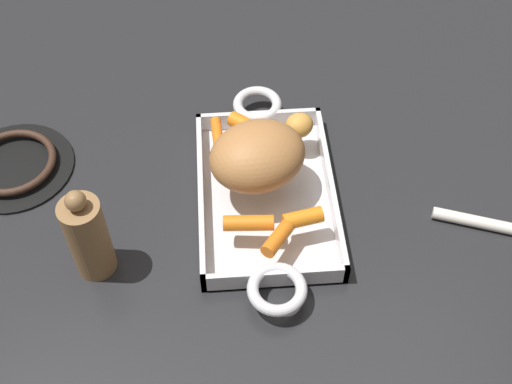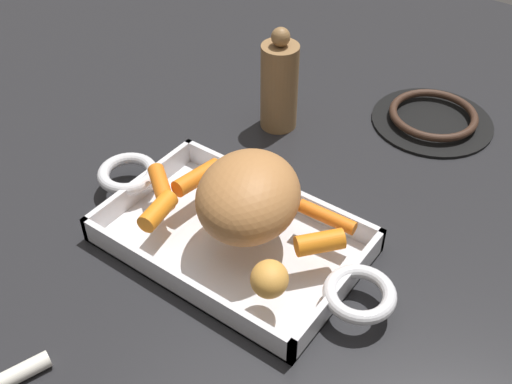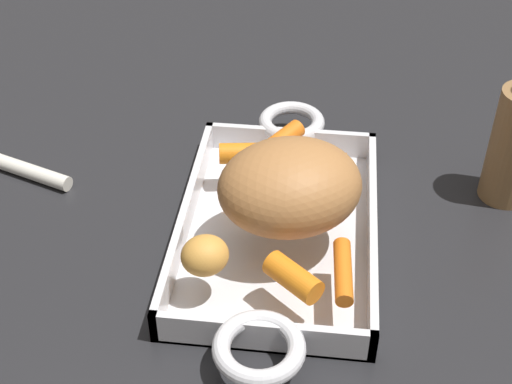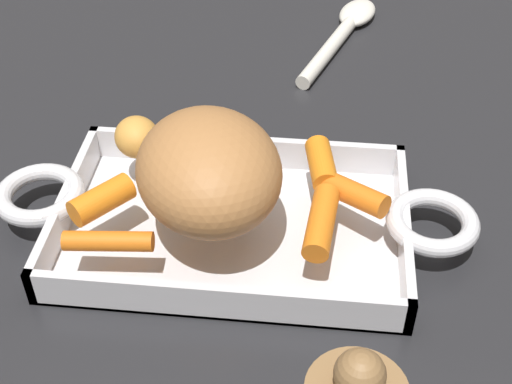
% 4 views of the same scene
% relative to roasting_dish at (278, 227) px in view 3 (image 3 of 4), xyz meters
% --- Properties ---
extents(ground_plane, '(1.67, 1.67, 0.00)m').
position_rel_roasting_dish_xyz_m(ground_plane, '(0.00, 0.00, -0.01)').
color(ground_plane, '#232326').
extents(roasting_dish, '(0.41, 0.19, 0.04)m').
position_rel_roasting_dish_xyz_m(roasting_dish, '(0.00, 0.00, 0.00)').
color(roasting_dish, silver).
rests_on(roasting_dish, ground_plane).
extents(pork_roast, '(0.15, 0.17, 0.08)m').
position_rel_roasting_dish_xyz_m(pork_roast, '(0.02, 0.01, 0.06)').
color(pork_roast, '#B07440').
rests_on(pork_roast, roasting_dish).
extents(baby_carrot_northwest, '(0.07, 0.02, 0.02)m').
position_rel_roasting_dish_xyz_m(baby_carrot_northwest, '(0.09, 0.06, 0.03)').
color(baby_carrot_northwest, orange).
rests_on(baby_carrot_northwest, roasting_dish).
extents(baby_carrot_long, '(0.03, 0.06, 0.02)m').
position_rel_roasting_dish_xyz_m(baby_carrot_long, '(-0.07, -0.04, 0.03)').
color(baby_carrot_long, orange).
rests_on(baby_carrot_long, roasting_dish).
extents(baby_carrot_southeast, '(0.03, 0.07, 0.03)m').
position_rel_roasting_dish_xyz_m(baby_carrot_southeast, '(-0.07, 0.03, 0.03)').
color(baby_carrot_southeast, orange).
rests_on(baby_carrot_southeast, roasting_dish).
extents(baby_carrot_center_right, '(0.05, 0.06, 0.02)m').
position_rel_roasting_dish_xyz_m(baby_carrot_center_right, '(0.10, 0.02, 0.03)').
color(baby_carrot_center_right, orange).
rests_on(baby_carrot_center_right, roasting_dish).
extents(baby_carrot_southwest, '(0.07, 0.05, 0.03)m').
position_rel_roasting_dish_xyz_m(baby_carrot_southwest, '(-0.10, -0.01, 0.03)').
color(baby_carrot_southwest, orange).
rests_on(baby_carrot_southwest, roasting_dish).
extents(potato_near_roast, '(0.05, 0.06, 0.04)m').
position_rel_roasting_dish_xyz_m(potato_near_roast, '(0.09, -0.06, 0.04)').
color(potato_near_roast, gold).
rests_on(potato_near_roast, roasting_dish).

